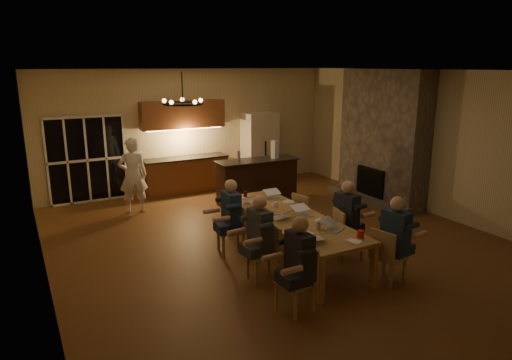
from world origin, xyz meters
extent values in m
plane|color=brown|center=(0.00, 0.00, 0.00)|extent=(9.00, 9.00, 0.00)
cube|color=beige|center=(0.00, 4.52, 1.60)|extent=(8.00, 0.04, 3.20)
cube|color=beige|center=(-4.02, 0.00, 1.60)|extent=(0.04, 9.00, 3.20)
cube|color=beige|center=(4.02, 0.00, 1.60)|extent=(0.04, 9.00, 3.20)
cube|color=white|center=(0.00, 0.00, 3.22)|extent=(8.00, 9.00, 0.04)
cube|color=black|center=(-2.70, 4.47, 1.05)|extent=(1.86, 0.08, 2.10)
cube|color=#6F6557|center=(3.70, 1.20, 1.60)|extent=(0.58, 2.50, 3.20)
cube|color=beige|center=(1.90, 4.15, 1.00)|extent=(0.90, 0.68, 2.00)
cube|color=tan|center=(-0.16, -0.69, 0.38)|extent=(1.10, 3.30, 0.75)
cube|color=black|center=(0.88, 2.44, 0.54)|extent=(2.03, 0.74, 1.08)
imported|color=white|center=(-1.94, 3.11, 0.87)|extent=(0.68, 0.49, 1.73)
torus|color=black|center=(-2.02, -0.66, 2.75)|extent=(0.58, 0.58, 0.03)
cylinder|color=white|center=(-0.20, -1.15, 0.80)|extent=(0.08, 0.08, 0.10)
cylinder|color=white|center=(-0.12, -0.12, 0.80)|extent=(0.08, 0.08, 0.10)
cylinder|color=white|center=(-0.52, 0.07, 0.80)|extent=(0.08, 0.08, 0.10)
cylinder|color=red|center=(0.22, -2.06, 0.81)|extent=(0.10, 0.10, 0.12)
cylinder|color=red|center=(-0.52, -0.29, 0.81)|extent=(0.09, 0.09, 0.12)
cylinder|color=#B2B2B7|center=(-0.11, -1.44, 0.81)|extent=(0.07, 0.07, 0.12)
cylinder|color=#3F0F0C|center=(-0.31, 0.73, 0.81)|extent=(0.07, 0.07, 0.12)
cylinder|color=white|center=(0.16, -1.18, 0.76)|extent=(0.25, 0.25, 0.02)
cylinder|color=white|center=(-0.43, -1.57, 0.76)|extent=(0.28, 0.28, 0.02)
cylinder|color=white|center=(0.25, 0.02, 0.76)|extent=(0.23, 0.23, 0.02)
cube|color=white|center=(0.04, -2.13, 0.76)|extent=(0.21, 0.25, 0.01)
cylinder|color=#99999E|center=(0.43, 2.51, 1.20)|extent=(0.07, 0.07, 0.24)
cube|color=silver|center=(1.34, 2.37, 1.30)|extent=(0.17, 0.17, 0.44)
camera|label=1|loc=(-4.25, -7.00, 3.30)|focal=32.00mm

